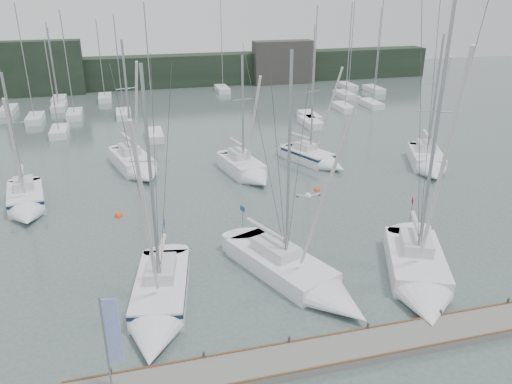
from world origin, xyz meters
TOP-DOWN VIEW (x-y plane):
  - ground at (0.00, 0.00)m, footprint 160.00×160.00m
  - dock at (0.00, -5.00)m, footprint 24.00×2.00m
  - far_treeline at (0.00, 62.00)m, footprint 90.00×4.00m
  - far_building_left at (-20.00, 60.00)m, footprint 12.00×3.00m
  - far_building_right at (18.00, 60.00)m, footprint 10.00×3.00m
  - mast_forest at (-1.32, 44.59)m, footprint 57.50×27.77m
  - sailboat_near_left at (-7.67, 0.08)m, footprint 4.29×9.51m
  - sailboat_near_center at (0.52, 0.46)m, footprint 6.61×10.57m
  - sailboat_near_right at (6.64, -1.16)m, footprint 6.42×9.57m
  - sailboat_mid_a at (-16.19, 15.55)m, footprint 3.62×7.47m
  - sailboat_mid_b at (-7.77, 21.68)m, footprint 4.79×8.75m
  - sailboat_mid_c at (1.54, 18.09)m, footprint 3.97×7.62m
  - sailboat_mid_d at (8.64, 19.72)m, footprint 5.12×7.52m
  - sailboat_mid_e at (17.96, 15.79)m, footprint 5.51×8.31m
  - buoy_b at (6.33, 13.80)m, footprint 0.53×0.53m
  - buoy_c at (-9.58, 12.88)m, footprint 0.58×0.58m
  - dock_banner at (-9.74, -4.95)m, footprint 0.68×0.17m
  - seagull at (-0.44, -1.69)m, footprint 1.07×0.49m

SIDE VIEW (x-z plane):
  - ground at x=0.00m, z-range 0.00..0.00m
  - buoy_b at x=6.33m, z-range -0.26..0.26m
  - buoy_c at x=-9.58m, z-range -0.29..0.29m
  - dock at x=0.00m, z-range 0.00..0.40m
  - mast_forest at x=-1.32m, z-range -6.80..7.78m
  - sailboat_near_center at x=0.52m, z-range -6.43..7.43m
  - sailboat_mid_d at x=8.64m, z-range -5.11..6.22m
  - sailboat_near_left at x=-7.67m, z-range -6.19..7.30m
  - sailboat_near_right at x=6.64m, z-range -7.64..8.83m
  - sailboat_mid_c at x=1.54m, z-range -4.99..6.19m
  - sailboat_mid_a at x=-16.19m, z-range -4.87..6.08m
  - sailboat_mid_b at x=-7.77m, z-range -5.56..6.80m
  - sailboat_mid_e at x=17.96m, z-range -5.74..6.97m
  - far_treeline at x=0.00m, z-range 0.00..5.00m
  - dock_banner at x=-9.74m, z-range 0.81..5.29m
  - far_building_right at x=18.00m, z-range 0.00..7.00m
  - far_building_left at x=-20.00m, z-range 0.00..8.00m
  - seagull at x=-0.44m, z-range 6.58..6.80m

